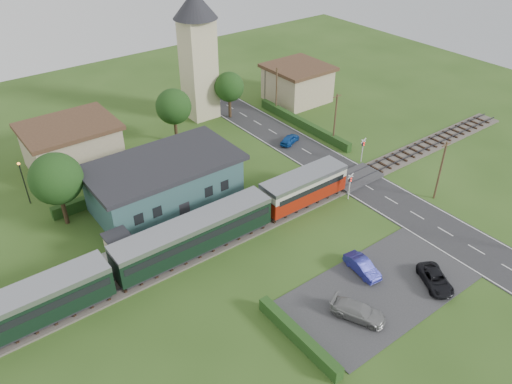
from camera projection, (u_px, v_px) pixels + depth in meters
ground at (302, 218)px, 52.36m from camera, size 120.00×120.00×0.00m
railway_track at (290, 208)px, 53.63m from camera, size 76.00×3.20×0.49m
road at (367, 187)px, 57.36m from camera, size 6.00×70.00×0.05m
car_park at (380, 289)px, 43.60m from camera, size 17.00×9.00×0.08m
crossing_deck at (355, 178)px, 58.58m from camera, size 6.20×3.40×0.45m
platform at (195, 227)px, 50.68m from camera, size 30.00×3.00×0.45m
equipment_hut at (119, 246)px, 45.83m from camera, size 2.30×2.30×2.55m
station_building at (165, 182)px, 53.17m from camera, size 16.00×9.00×5.30m
train at (164, 247)px, 45.00m from camera, size 43.20×2.90×3.40m
church_tower at (197, 47)px, 67.84m from camera, size 6.00×6.00×17.60m
house_west at (72, 145)px, 59.93m from camera, size 10.80×8.80×5.50m
house_east at (297, 83)px, 76.81m from camera, size 8.80×8.80×5.50m
hedge_carpark at (298, 337)px, 38.53m from camera, size 0.80×9.00×1.20m
hedge_roadside at (303, 124)px, 69.79m from camera, size 0.80×18.00×1.20m
hedge_station at (148, 180)px, 57.30m from camera, size 22.00×0.80×1.30m
tree_a at (56, 179)px, 48.68m from camera, size 5.20×5.20×8.00m
tree_b at (174, 107)px, 63.89m from camera, size 4.60×4.60×7.34m
tree_c at (229, 87)px, 70.43m from camera, size 4.20×4.20×6.78m
utility_pole_b at (440, 170)px, 53.47m from camera, size 1.40×0.22×7.00m
utility_pole_c at (335, 119)px, 64.12m from camera, size 1.40×0.22×7.00m
utility_pole_d at (276, 90)px, 72.11m from camera, size 1.40×0.22×7.00m
crossing_signal_near at (350, 183)px, 54.11m from camera, size 0.84×0.28×3.28m
crossing_signal_far at (363, 147)px, 60.91m from camera, size 0.84×0.28×3.28m
streetlamp_west at (23, 180)px, 52.96m from camera, size 0.30×0.30×5.15m
streetlamp_east at (265, 81)px, 76.66m from camera, size 0.30×0.30×5.15m
car_on_road at (290, 139)px, 65.85m from camera, size 3.69×2.56×1.17m
car_park_blue at (362, 266)px, 45.03m from camera, size 1.85×4.10×1.30m
car_park_silver at (358, 311)px, 40.51m from camera, size 3.61×4.89×1.32m
car_park_dark at (435, 279)px, 43.70m from camera, size 3.78×4.70×1.19m
pedestrian_near at (250, 197)px, 53.48m from camera, size 0.55×0.37×1.49m
pedestrian_far at (144, 241)px, 47.01m from camera, size 0.96×1.09×1.88m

